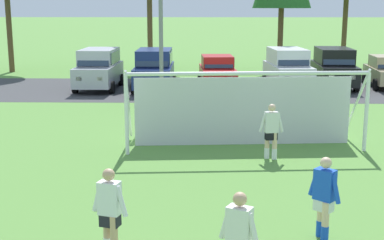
{
  "coord_description": "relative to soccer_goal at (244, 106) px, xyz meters",
  "views": [
    {
      "loc": [
        -1.64,
        -2.14,
        4.41
      ],
      "look_at": [
        -1.98,
        11.74,
        1.45
      ],
      "focal_mm": 50.07,
      "sensor_mm": 36.0,
      "label": 1
    }
  ],
  "objects": [
    {
      "name": "parked_car_slot_left",
      "position": [
        -3.94,
        11.64,
        -0.18
      ],
      "size": [
        2.18,
        4.62,
        2.16
      ],
      "color": "navy",
      "rests_on": "ground"
    },
    {
      "name": "parked_car_slot_center_left",
      "position": [
        -0.56,
        12.92,
        -0.42
      ],
      "size": [
        2.25,
        4.31,
        1.72
      ],
      "color": "red",
      "rests_on": "ground"
    },
    {
      "name": "player_winger_left",
      "position": [
        -2.92,
        -7.81,
        -0.47
      ],
      "size": [
        0.7,
        0.37,
        1.64
      ],
      "color": "tan",
      "rests_on": "ground"
    },
    {
      "name": "parked_car_slot_far_left",
      "position": [
        -6.95,
        11.88,
        -0.18
      ],
      "size": [
        2.19,
        4.63,
        2.16
      ],
      "color": "#B2B2BC",
      "rests_on": "ground"
    },
    {
      "name": "player_striker_near",
      "position": [
        0.7,
        -1.44,
        -0.47
      ],
      "size": [
        0.75,
        0.29,
        1.64
      ],
      "color": "beige",
      "rests_on": "ground"
    },
    {
      "name": "player_defender_far",
      "position": [
        1.03,
        -6.99,
        -0.47
      ],
      "size": [
        0.55,
        0.61,
        1.64
      ],
      "color": "beige",
      "rests_on": "ground"
    },
    {
      "name": "parked_car_slot_center",
      "position": [
        3.25,
        12.42,
        -0.18
      ],
      "size": [
        2.39,
        4.73,
        2.16
      ],
      "color": "silver",
      "rests_on": "ground"
    },
    {
      "name": "street_lamp",
      "position": [
        -3.0,
        6.64,
        3.1
      ],
      "size": [
        2.0,
        0.32,
        8.5
      ],
      "color": "slate",
      "rests_on": "ground"
    },
    {
      "name": "soccer_goal",
      "position": [
        0.0,
        0.0,
        0.0
      ],
      "size": [
        7.54,
        2.5,
        2.57
      ],
      "color": "white",
      "rests_on": "ground"
    },
    {
      "name": "parked_car_slot_center_right",
      "position": [
        5.82,
        12.72,
        -0.18
      ],
      "size": [
        2.31,
        4.69,
        2.16
      ],
      "color": "black",
      "rests_on": "ground"
    },
    {
      "name": "ground_plane",
      "position": [
        0.39,
        0.45,
        -1.29
      ],
      "size": [
        400.0,
        400.0,
        0.0
      ],
      "primitive_type": "plane",
      "color": "#598C3D"
    },
    {
      "name": "parking_lot_strip",
      "position": [
        0.39,
        11.92,
        -1.29
      ],
      "size": [
        52.0,
        8.4,
        0.01
      ],
      "primitive_type": "cube",
      "color": "#3D3D3F",
      "rests_on": "ground"
    }
  ]
}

